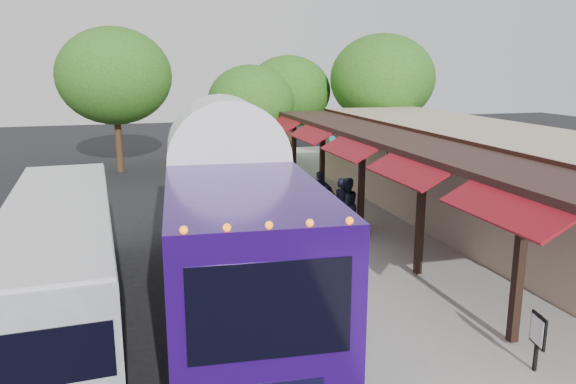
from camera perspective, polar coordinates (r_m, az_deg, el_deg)
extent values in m
plane|color=black|center=(14.63, -0.38, -10.48)|extent=(90.00, 90.00, 0.00)
cube|color=#9E9B93|center=(19.84, 10.57, -4.12)|extent=(10.00, 40.00, 0.15)
cube|color=gray|center=(18.26, -3.58, -5.42)|extent=(0.20, 40.00, 0.16)
cube|color=tan|center=(21.18, 19.30, 1.27)|extent=(5.00, 20.00, 3.60)
cube|color=black|center=(19.61, 13.54, 5.20)|extent=(0.06, 20.00, 0.60)
cube|color=#331E19|center=(19.10, 10.71, 5.44)|extent=(2.60, 20.00, 0.18)
cube|color=black|center=(12.25, 22.39, -7.20)|extent=(0.18, 0.18, 3.16)
cube|color=maroon|center=(11.61, 21.28, -1.23)|extent=(1.00, 3.20, 0.57)
cube|color=black|center=(15.41, 13.30, -2.50)|extent=(0.18, 0.18, 3.16)
cube|color=maroon|center=(14.92, 12.11, 2.35)|extent=(1.00, 3.20, 0.57)
cube|color=black|center=(18.90, 7.47, 0.57)|extent=(0.18, 0.18, 3.16)
cube|color=maroon|center=(18.50, 6.36, 4.56)|extent=(1.00, 3.20, 0.57)
cube|color=black|center=(22.56, 3.49, 2.66)|extent=(0.18, 0.18, 3.16)
cube|color=maroon|center=(22.22, 2.48, 6.03)|extent=(1.00, 3.20, 0.57)
cube|color=black|center=(26.31, 0.62, 4.16)|extent=(0.18, 0.18, 3.16)
cube|color=maroon|center=(26.03, -0.29, 7.05)|extent=(1.00, 3.20, 0.57)
sphere|color=#187286|center=(13.74, 19.07, -0.13)|extent=(0.26, 0.26, 0.26)
sphere|color=#187286|center=(17.98, 10.05, 3.33)|extent=(0.26, 0.26, 0.26)
sphere|color=#187286|center=(22.53, 4.54, 5.40)|extent=(0.26, 0.26, 0.26)
cube|color=#250861|center=(13.52, -6.21, -3.02)|extent=(3.62, 12.70, 3.29)
cube|color=#250861|center=(14.12, -6.03, -10.07)|extent=(3.56, 12.57, 0.37)
ellipsoid|color=white|center=(13.17, -6.38, 3.79)|extent=(3.61, 12.45, 0.59)
cube|color=black|center=(7.57, 1.88, -11.65)|extent=(2.18, 0.20, 1.36)
cylinder|color=black|center=(10.19, 5.89, -18.28)|extent=(0.40, 1.11, 1.09)
cylinder|color=black|center=(17.67, -12.16, -4.73)|extent=(0.40, 1.11, 1.09)
cylinder|color=black|center=(17.96, -4.45, -4.18)|extent=(0.40, 1.11, 1.09)
cube|color=gray|center=(13.89, -22.07, -6.14)|extent=(2.80, 10.42, 2.38)
cube|color=black|center=(14.01, -26.76, -5.56)|extent=(0.51, 8.76, 0.90)
cube|color=black|center=(13.73, -17.44, -5.10)|extent=(0.51, 8.76, 0.90)
cube|color=silver|center=(13.56, -22.51, -1.23)|extent=(2.75, 10.22, 0.09)
cylinder|color=black|center=(10.92, -17.96, -17.28)|extent=(0.30, 0.87, 0.86)
cylinder|color=black|center=(17.28, -24.14, -6.40)|extent=(0.30, 0.87, 0.86)
cylinder|color=black|center=(17.07, -17.26, -6.06)|extent=(0.30, 0.87, 0.86)
imported|color=black|center=(19.33, 5.57, -1.32)|extent=(0.70, 0.48, 1.86)
imported|color=black|center=(19.24, 5.94, -1.33)|extent=(1.07, 0.92, 1.90)
imported|color=black|center=(20.32, 3.31, -0.50)|extent=(1.12, 0.47, 1.91)
imported|color=black|center=(25.72, -1.26, 2.29)|extent=(1.28, 0.86, 1.84)
cube|color=black|center=(11.80, 23.97, -13.85)|extent=(0.07, 0.07, 1.13)
cube|color=black|center=(11.70, 24.09, -12.72)|extent=(0.14, 0.51, 0.62)
cube|color=white|center=(11.68, 23.97, -12.75)|extent=(0.09, 0.43, 0.51)
cylinder|color=#382314|center=(29.90, -3.74, 4.22)|extent=(0.36, 0.36, 2.61)
ellipsoid|color=#275515|center=(29.62, -3.81, 9.11)|extent=(4.51, 4.51, 3.83)
cylinder|color=#382314|center=(33.45, 0.04, 5.38)|extent=(0.36, 0.36, 2.85)
ellipsoid|color=#275515|center=(33.20, 0.04, 10.15)|extent=(4.92, 4.92, 4.18)
cylinder|color=#382314|center=(32.60, 9.33, 5.48)|extent=(0.36, 0.36, 3.37)
ellipsoid|color=#275515|center=(32.35, 9.55, 11.28)|extent=(5.83, 5.83, 4.95)
cylinder|color=#382314|center=(31.99, -16.83, 5.07)|extent=(0.36, 0.36, 3.50)
ellipsoid|color=#275515|center=(31.73, -17.24, 11.19)|extent=(6.05, 6.05, 5.14)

